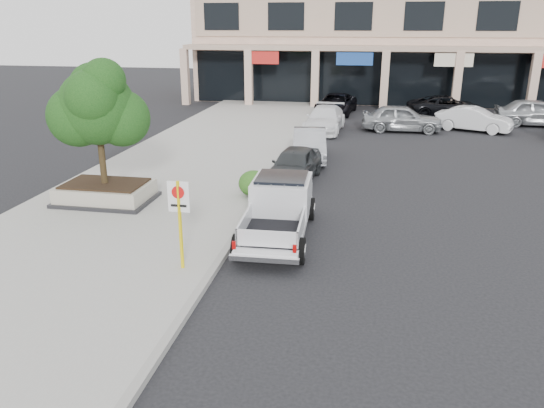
{
  "coord_description": "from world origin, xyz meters",
  "views": [
    {
      "loc": [
        2.17,
        -12.59,
        6.08
      ],
      "look_at": [
        -0.46,
        1.5,
        1.15
      ],
      "focal_mm": 35.0,
      "sensor_mm": 36.0,
      "label": 1
    }
  ],
  "objects_px": {
    "curb_car_c": "(325,119)",
    "planter_tree": "(103,107)",
    "pickup_truck": "(278,211)",
    "curb_car_a": "(295,165)",
    "lot_car_e": "(537,112)",
    "no_parking_sign": "(179,213)",
    "lot_car_b": "(474,119)",
    "curb_car_b": "(309,145)",
    "curb_car_d": "(336,104)",
    "planter": "(106,192)",
    "lot_car_a": "(402,118)",
    "lot_car_d": "(447,107)"
  },
  "relations": [
    {
      "from": "planter",
      "to": "curb_car_b",
      "type": "bearing_deg",
      "value": 51.76
    },
    {
      "from": "lot_car_e",
      "to": "lot_car_b",
      "type": "bearing_deg",
      "value": 122.14
    },
    {
      "from": "lot_car_d",
      "to": "lot_car_a",
      "type": "bearing_deg",
      "value": 139.34
    },
    {
      "from": "lot_car_d",
      "to": "lot_car_e",
      "type": "relative_size",
      "value": 1.05
    },
    {
      "from": "lot_car_e",
      "to": "curb_car_c",
      "type": "bearing_deg",
      "value": 109.41
    },
    {
      "from": "lot_car_b",
      "to": "lot_car_d",
      "type": "distance_m",
      "value": 4.86
    },
    {
      "from": "curb_car_a",
      "to": "curb_car_c",
      "type": "height_order",
      "value": "curb_car_c"
    },
    {
      "from": "lot_car_a",
      "to": "lot_car_e",
      "type": "bearing_deg",
      "value": -69.4
    },
    {
      "from": "lot_car_a",
      "to": "lot_car_e",
      "type": "relative_size",
      "value": 0.94
    },
    {
      "from": "lot_car_a",
      "to": "lot_car_d",
      "type": "bearing_deg",
      "value": -30.89
    },
    {
      "from": "curb_car_c",
      "to": "planter_tree",
      "type": "bearing_deg",
      "value": -109.69
    },
    {
      "from": "pickup_truck",
      "to": "lot_car_e",
      "type": "relative_size",
      "value": 1.06
    },
    {
      "from": "no_parking_sign",
      "to": "lot_car_d",
      "type": "xyz_separation_m",
      "value": [
        9.49,
        25.68,
        -0.92
      ]
    },
    {
      "from": "no_parking_sign",
      "to": "lot_car_e",
      "type": "bearing_deg",
      "value": 58.16
    },
    {
      "from": "no_parking_sign",
      "to": "lot_car_d",
      "type": "bearing_deg",
      "value": 69.71
    },
    {
      "from": "curb_car_a",
      "to": "curb_car_b",
      "type": "distance_m",
      "value": 3.67
    },
    {
      "from": "lot_car_b",
      "to": "planter_tree",
      "type": "bearing_deg",
      "value": 159.04
    },
    {
      "from": "curb_car_b",
      "to": "curb_car_c",
      "type": "distance_m",
      "value": 6.83
    },
    {
      "from": "lot_car_d",
      "to": "lot_car_e",
      "type": "height_order",
      "value": "lot_car_e"
    },
    {
      "from": "planter",
      "to": "no_parking_sign",
      "type": "height_order",
      "value": "no_parking_sign"
    },
    {
      "from": "curb_car_b",
      "to": "curb_car_d",
      "type": "height_order",
      "value": "curb_car_b"
    },
    {
      "from": "curb_car_a",
      "to": "planter",
      "type": "bearing_deg",
      "value": -138.05
    },
    {
      "from": "curb_car_b",
      "to": "lot_car_d",
      "type": "xyz_separation_m",
      "value": [
        7.72,
        13.28,
        0.01
      ]
    },
    {
      "from": "planter",
      "to": "planter_tree",
      "type": "bearing_deg",
      "value": 48.97
    },
    {
      "from": "curb_car_a",
      "to": "pickup_truck",
      "type": "bearing_deg",
      "value": -79.37
    },
    {
      "from": "no_parking_sign",
      "to": "curb_car_b",
      "type": "xyz_separation_m",
      "value": [
        1.77,
        12.4,
        -0.93
      ]
    },
    {
      "from": "pickup_truck",
      "to": "curb_car_b",
      "type": "height_order",
      "value": "pickup_truck"
    },
    {
      "from": "planter_tree",
      "to": "curb_car_b",
      "type": "height_order",
      "value": "planter_tree"
    },
    {
      "from": "planter_tree",
      "to": "lot_car_e",
      "type": "relative_size",
      "value": 0.82
    },
    {
      "from": "curb_car_b",
      "to": "lot_car_e",
      "type": "height_order",
      "value": "lot_car_e"
    },
    {
      "from": "pickup_truck",
      "to": "curb_car_a",
      "type": "distance_m",
      "value": 5.96
    },
    {
      "from": "planter",
      "to": "lot_car_e",
      "type": "height_order",
      "value": "lot_car_e"
    },
    {
      "from": "lot_car_a",
      "to": "lot_car_d",
      "type": "distance_m",
      "value": 6.49
    },
    {
      "from": "no_parking_sign",
      "to": "curb_car_a",
      "type": "xyz_separation_m",
      "value": [
        1.61,
        8.74,
        -0.96
      ]
    },
    {
      "from": "no_parking_sign",
      "to": "lot_car_b",
      "type": "bearing_deg",
      "value": 63.5
    },
    {
      "from": "lot_car_e",
      "to": "no_parking_sign",
      "type": "bearing_deg",
      "value": 149.59
    },
    {
      "from": "curb_car_a",
      "to": "lot_car_e",
      "type": "distance_m",
      "value": 19.46
    },
    {
      "from": "no_parking_sign",
      "to": "planter_tree",
      "type": "bearing_deg",
      "value": 132.26
    },
    {
      "from": "planter",
      "to": "curb_car_c",
      "type": "xyz_separation_m",
      "value": [
        6.27,
        14.67,
        0.24
      ]
    },
    {
      "from": "pickup_truck",
      "to": "curb_car_c",
      "type": "xyz_separation_m",
      "value": [
        -0.11,
        16.44,
        -0.1
      ]
    },
    {
      "from": "no_parking_sign",
      "to": "lot_car_b",
      "type": "relative_size",
      "value": 0.54
    },
    {
      "from": "curb_car_b",
      "to": "lot_car_e",
      "type": "bearing_deg",
      "value": 33.61
    },
    {
      "from": "lot_car_a",
      "to": "lot_car_e",
      "type": "distance_m",
      "value": 8.84
    },
    {
      "from": "lot_car_a",
      "to": "planter_tree",
      "type": "bearing_deg",
      "value": 144.27
    },
    {
      "from": "lot_car_a",
      "to": "lot_car_b",
      "type": "xyz_separation_m",
      "value": [
        4.15,
        0.87,
        -0.08
      ]
    },
    {
      "from": "lot_car_b",
      "to": "lot_car_d",
      "type": "height_order",
      "value": "lot_car_d"
    },
    {
      "from": "lot_car_d",
      "to": "curb_car_d",
      "type": "bearing_deg",
      "value": 79.77
    },
    {
      "from": "curb_car_d",
      "to": "lot_car_b",
      "type": "distance_m",
      "value": 9.58
    },
    {
      "from": "planter_tree",
      "to": "curb_car_c",
      "type": "distance_m",
      "value": 15.99
    },
    {
      "from": "no_parking_sign",
      "to": "curb_car_d",
      "type": "bearing_deg",
      "value": 85.39
    }
  ]
}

